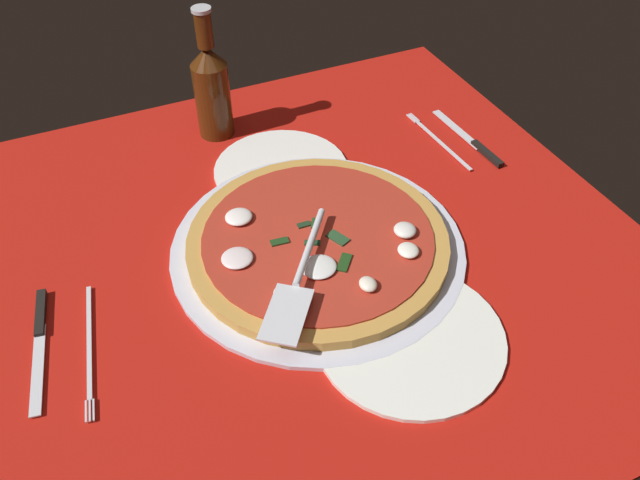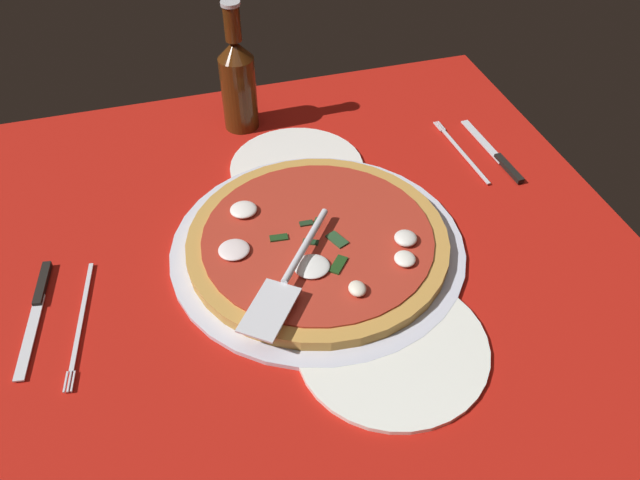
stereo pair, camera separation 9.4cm
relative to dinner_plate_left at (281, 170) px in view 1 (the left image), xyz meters
The scene contains 10 objects.
ground_plane 19.11cm from the dinner_plate_left, ahead, with size 95.75×95.75×0.80cm, color #B1170E.
checker_pattern 19.09cm from the dinner_plate_left, ahead, with size 95.75×95.75×0.10cm.
pizza_pan 20.07cm from the dinner_plate_left, ahead, with size 43.76×43.76×1.05cm, color silver.
dinner_plate_left is the anchor object (origin of this frame).
dinner_plate_right 40.18cm from the dinner_plate_left, ahead, with size 24.91×24.91×1.00cm, color white.
pizza 20.29cm from the dinner_plate_left, ahead, with size 38.72×38.72×3.36cm.
pizza_server 29.52cm from the dinner_plate_left, 16.83° to the right, with size 21.49×17.49×1.00cm.
place_setting_near 45.43cm from the dinner_plate_left, 60.17° to the right, with size 23.31×16.29×1.40cm.
place_setting_far 32.31cm from the dinner_plate_left, 80.24° to the left, with size 20.90×12.30×1.40cm.
beer_bottle 19.19cm from the dinner_plate_left, 157.89° to the right, with size 6.33×6.33×23.94cm.
Camera 1 is at (62.89, -27.70, 67.24)cm, focal length 35.72 mm.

